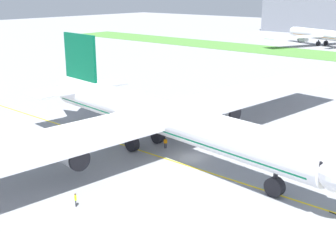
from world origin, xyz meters
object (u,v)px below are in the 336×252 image
(airliner_foreground, at_px, (158,117))
(ground_crew_wingwalker_port, at_px, (165,142))
(parked_airliner_far_left, at_px, (320,35))
(ground_crew_marshaller_front, at_px, (76,198))

(airliner_foreground, distance_m, ground_crew_wingwalker_port, 4.80)
(airliner_foreground, height_order, parked_airliner_far_left, airliner_foreground)
(airliner_foreground, relative_size, ground_crew_marshaller_front, 61.11)
(ground_crew_marshaller_front, xyz_separation_m, parked_airliner_far_left, (-40.08, 162.47, 3.65))
(ground_crew_wingwalker_port, distance_m, ground_crew_marshaller_front, 21.34)
(ground_crew_wingwalker_port, height_order, parked_airliner_far_left, parked_airliner_far_left)
(airliner_foreground, bearing_deg, parked_airliner_far_left, 103.87)
(airliner_foreground, relative_size, parked_airliner_far_left, 1.76)
(ground_crew_wingwalker_port, relative_size, ground_crew_marshaller_front, 1.04)
(ground_crew_wingwalker_port, height_order, ground_crew_marshaller_front, ground_crew_wingwalker_port)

